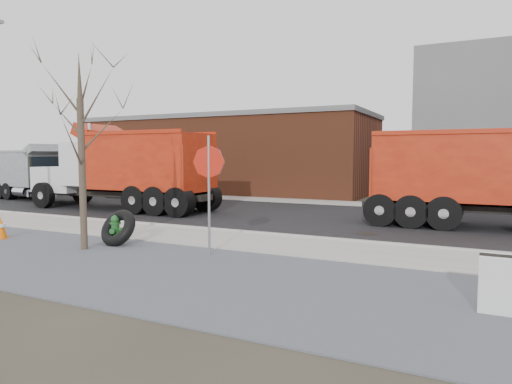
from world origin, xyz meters
The scene contains 16 objects.
ground centered at (0.00, 0.00, 0.00)m, with size 120.00×120.00×0.00m, color #383328.
gravel_verge centered at (0.00, -3.50, 0.01)m, with size 60.00×5.00×0.03m, color slate.
sidewalk centered at (0.00, 0.25, 0.03)m, with size 60.00×2.50×0.06m, color #9E9B93.
curb centered at (0.00, 1.55, 0.06)m, with size 60.00×0.15×0.11m, color #9E9B93.
road centered at (0.00, 6.30, 0.01)m, with size 60.00×9.40×0.02m, color black.
far_sidewalk centered at (0.00, 12.00, 0.03)m, with size 60.00×2.00×0.06m, color #9E9B93.
building_brick centered at (-10.00, 17.00, 2.65)m, with size 20.20×8.20×5.30m.
bare_tree centered at (-3.20, -2.60, 3.30)m, with size 3.20×3.20×5.20m.
fire_hydrant centered at (-3.02, -1.63, 0.39)m, with size 0.48×0.47×0.85m.
truck_tire centered at (-2.84, -1.70, 0.49)m, with size 1.20×0.96×1.11m.
stop_sign centered at (0.18, -1.72, 2.04)m, with size 0.81×0.20×3.01m.
sandwich_board centered at (6.61, -3.45, 0.51)m, with size 0.70×0.44×0.97m.
traffic_cone_far centered at (-6.66, -2.58, 0.35)m, with size 0.36×0.36×0.69m.
dump_truck_red_a centered at (6.60, 6.11, 1.89)m, with size 9.25×2.58×3.72m.
dump_truck_red_b centered at (-8.50, 4.89, 2.01)m, with size 9.48×2.80×3.96m.
dump_truck_grey centered at (-16.78, 6.35, 1.59)m, with size 7.01×3.00×3.11m.
Camera 1 is at (6.24, -11.33, 2.51)m, focal length 32.00 mm.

